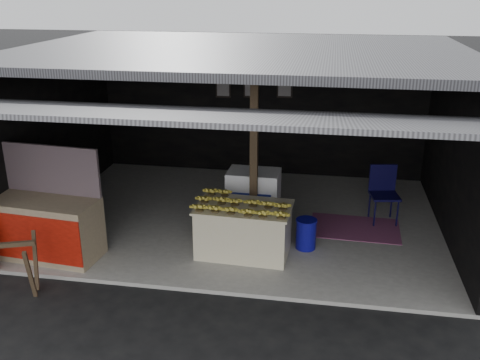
% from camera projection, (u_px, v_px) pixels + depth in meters
% --- Properties ---
extents(ground, '(80.00, 80.00, 0.00)m').
position_uv_depth(ground, '(211.00, 294.00, 7.30)').
color(ground, black).
rests_on(ground, ground).
extents(concrete_slab, '(7.00, 5.00, 0.06)m').
position_uv_depth(concrete_slab, '(242.00, 218.00, 9.60)').
color(concrete_slab, gray).
rests_on(concrete_slab, ground).
extents(shophouse, '(7.40, 7.29, 3.02)m').
position_uv_depth(shophouse, '(245.00, 100.00, 9.17)').
color(shophouse, black).
rests_on(shophouse, ground).
extents(banana_table, '(1.47, 0.95, 0.78)m').
position_uv_depth(banana_table, '(244.00, 230.00, 8.16)').
color(banana_table, beige).
rests_on(banana_table, concrete_slab).
extents(banana_pile, '(1.35, 0.85, 0.16)m').
position_uv_depth(banana_pile, '(244.00, 201.00, 7.99)').
color(banana_pile, gold).
rests_on(banana_pile, banana_table).
extents(white_crate, '(0.88, 0.62, 0.97)m').
position_uv_depth(white_crate, '(253.00, 198.00, 9.13)').
color(white_crate, white).
rests_on(white_crate, concrete_slab).
extents(neighbor_stall, '(1.68, 0.88, 1.67)m').
position_uv_depth(neighbor_stall, '(46.00, 225.00, 8.06)').
color(neighbor_stall, '#998466').
rests_on(neighbor_stall, concrete_slab).
extents(sawhorse, '(0.91, 0.90, 0.81)m').
position_uv_depth(sawhorse, '(6.00, 263.00, 7.07)').
color(sawhorse, '#483724').
rests_on(sawhorse, ground).
extents(water_barrel, '(0.31, 0.31, 0.46)m').
position_uv_depth(water_barrel, '(306.00, 235.00, 8.36)').
color(water_barrel, '#0D0B83').
rests_on(water_barrel, concrete_slab).
extents(plastic_chair, '(0.54, 0.54, 0.99)m').
position_uv_depth(plastic_chair, '(384.00, 188.00, 9.26)').
color(plastic_chair, black).
rests_on(plastic_chair, concrete_slab).
extents(magenta_rug, '(1.53, 1.05, 0.01)m').
position_uv_depth(magenta_rug, '(355.00, 228.00, 9.12)').
color(magenta_rug, '#71194C').
rests_on(magenta_rug, concrete_slab).
extents(picture_frames, '(1.62, 0.04, 0.46)m').
position_uv_depth(picture_frames, '(253.00, 88.00, 11.18)').
color(picture_frames, black).
rests_on(picture_frames, shophouse).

